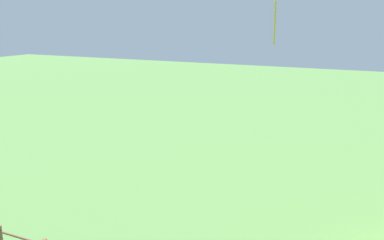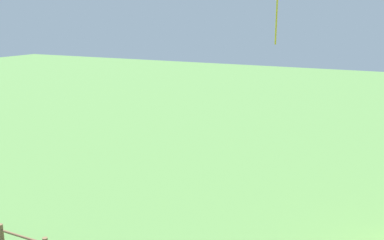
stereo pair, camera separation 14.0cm
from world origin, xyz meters
name	(u,v)px [view 1 (the left image)]	position (x,y,z in m)	size (l,w,h in m)	color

